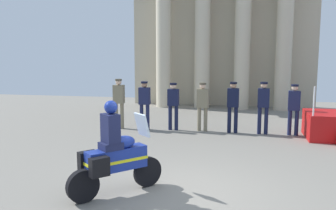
% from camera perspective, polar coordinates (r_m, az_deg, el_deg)
% --- Properties ---
extents(ground_plane, '(28.26, 28.26, 0.00)m').
position_cam_1_polar(ground_plane, '(7.97, 2.33, -12.94)').
color(ground_plane, gray).
extents(colonnade_backdrop, '(8.91, 1.58, 8.03)m').
position_cam_1_polar(colonnade_backdrop, '(19.05, 8.09, 11.93)').
color(colonnade_backdrop, '#B6AB91').
rests_on(colonnade_backdrop, ground_plane).
extents(officer_in_row_0, '(0.40, 0.25, 1.78)m').
position_cam_1_polar(officer_in_row_0, '(13.95, -7.22, 0.83)').
color(officer_in_row_0, '#7A7056').
rests_on(officer_in_row_0, ground_plane).
extents(officer_in_row_1, '(0.40, 0.25, 1.71)m').
position_cam_1_polar(officer_in_row_1, '(13.70, -3.47, 0.56)').
color(officer_in_row_1, '#191E42').
rests_on(officer_in_row_1, ground_plane).
extents(officer_in_row_2, '(0.40, 0.25, 1.66)m').
position_cam_1_polar(officer_in_row_2, '(13.58, 0.78, 0.39)').
color(officer_in_row_2, '#141938').
rests_on(officer_in_row_2, ground_plane).
extents(officer_in_row_3, '(0.40, 0.25, 1.69)m').
position_cam_1_polar(officer_in_row_3, '(13.45, 5.09, 0.33)').
color(officer_in_row_3, '#7A7056').
rests_on(officer_in_row_3, ground_plane).
extents(officer_in_row_4, '(0.40, 0.25, 1.74)m').
position_cam_1_polar(officer_in_row_4, '(13.31, 9.51, 0.29)').
color(officer_in_row_4, black).
rests_on(officer_in_row_4, ground_plane).
extents(officer_in_row_5, '(0.40, 0.25, 1.76)m').
position_cam_1_polar(officer_in_row_5, '(13.31, 13.82, 0.22)').
color(officer_in_row_5, '#141938').
rests_on(officer_in_row_5, ground_plane).
extents(officer_in_row_6, '(0.40, 0.25, 1.69)m').
position_cam_1_polar(officer_in_row_6, '(13.41, 17.99, -0.07)').
color(officer_in_row_6, '#191E42').
rests_on(officer_in_row_6, ground_plane).
extents(motorcycle_with_rider, '(1.54, 1.59, 1.90)m').
position_cam_1_polar(motorcycle_with_rider, '(7.76, -8.03, -7.43)').
color(motorcycle_with_rider, black).
rests_on(motorcycle_with_rider, ground_plane).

